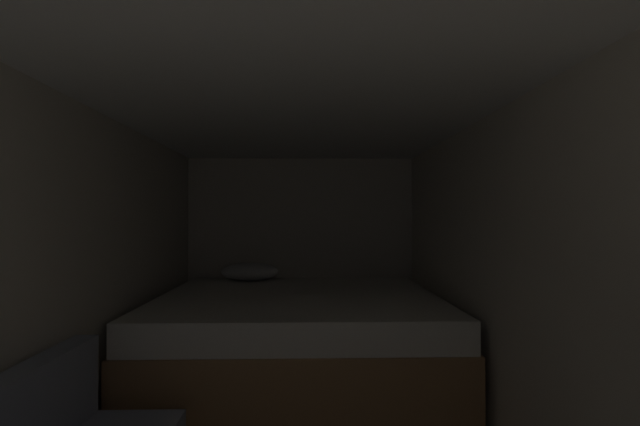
# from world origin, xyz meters

# --- Properties ---
(wall_back) EXTENTS (2.48, 0.05, 2.02)m
(wall_back) POSITION_xyz_m (0.00, 4.37, 1.01)
(wall_back) COLOR beige
(wall_back) RESTS_ON ground
(wall_left) EXTENTS (0.05, 5.05, 2.02)m
(wall_left) POSITION_xyz_m (-1.22, 1.82, 1.01)
(wall_left) COLOR beige
(wall_left) RESTS_ON ground
(wall_right) EXTENTS (0.05, 5.05, 2.02)m
(wall_right) POSITION_xyz_m (1.22, 1.82, 1.01)
(wall_right) COLOR beige
(wall_right) RESTS_ON ground
(ceiling_slab) EXTENTS (2.48, 5.05, 0.05)m
(ceiling_slab) POSITION_xyz_m (0.00, 1.82, 2.05)
(ceiling_slab) COLOR white
(ceiling_slab) RESTS_ON wall_left
(bed) EXTENTS (2.26, 2.09, 0.94)m
(bed) POSITION_xyz_m (-0.00, 3.26, 0.38)
(bed) COLOR #9E7247
(bed) RESTS_ON ground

